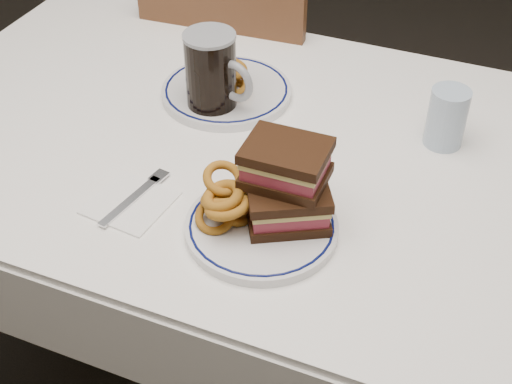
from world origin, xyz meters
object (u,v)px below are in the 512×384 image
at_px(main_plate, 262,227).
at_px(far_plate, 226,91).
at_px(chair_far, 239,107).
at_px(beer_mug, 212,74).
at_px(reuben_sandwich, 287,184).

distance_m(main_plate, far_plate, 0.40).
bearing_deg(chair_far, beer_mug, -72.18).
bearing_deg(beer_mug, chair_far, 107.82).
relative_size(main_plate, beer_mug, 1.48).
distance_m(chair_far, far_plate, 0.48).
xyz_separation_m(main_plate, beer_mug, (-0.21, 0.28, 0.07)).
relative_size(beer_mug, far_plate, 0.63).
bearing_deg(reuben_sandwich, far_plate, 128.24).
bearing_deg(far_plate, beer_mug, -90.29).
xyz_separation_m(main_plate, reuben_sandwich, (0.03, 0.03, 0.07)).
xyz_separation_m(reuben_sandwich, beer_mug, (-0.24, 0.25, 0.00)).
height_order(chair_far, far_plate, chair_far).
relative_size(reuben_sandwich, beer_mug, 0.97).
bearing_deg(beer_mug, main_plate, -52.61).
relative_size(main_plate, far_plate, 0.93).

